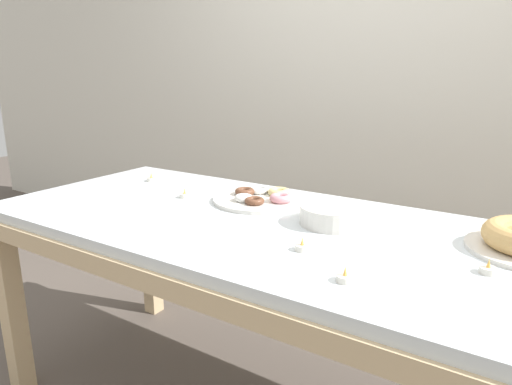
{
  "coord_description": "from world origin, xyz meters",
  "views": [
    {
      "loc": [
        0.76,
        -1.18,
        1.24
      ],
      "look_at": [
        -0.06,
        0.1,
        0.83
      ],
      "focal_mm": 32.0,
      "sensor_mm": 36.0,
      "label": 1
    }
  ],
  "objects_px": {
    "tealight_near_cakes": "(302,247)",
    "tealight_left_edge": "(151,179)",
    "plate_stack": "(333,215)",
    "tealight_near_front": "(345,278)",
    "tealight_centre": "(488,270)",
    "pastry_platter": "(261,198)",
    "tealight_right_edge": "(185,195)"
  },
  "relations": [
    {
      "from": "tealight_near_front",
      "to": "tealight_left_edge",
      "type": "distance_m",
      "value": 1.18
    },
    {
      "from": "tealight_centre",
      "to": "tealight_left_edge",
      "type": "bearing_deg",
      "value": 169.88
    },
    {
      "from": "pastry_platter",
      "to": "plate_stack",
      "type": "distance_m",
      "value": 0.34
    },
    {
      "from": "tealight_right_edge",
      "to": "tealight_left_edge",
      "type": "bearing_deg",
      "value": 157.6
    },
    {
      "from": "tealight_near_cakes",
      "to": "tealight_left_edge",
      "type": "distance_m",
      "value": 0.98
    },
    {
      "from": "plate_stack",
      "to": "tealight_near_cakes",
      "type": "height_order",
      "value": "plate_stack"
    },
    {
      "from": "pastry_platter",
      "to": "tealight_near_cakes",
      "type": "relative_size",
      "value": 8.6
    },
    {
      "from": "plate_stack",
      "to": "tealight_centre",
      "type": "bearing_deg",
      "value": -16.91
    },
    {
      "from": "tealight_right_edge",
      "to": "plate_stack",
      "type": "bearing_deg",
      "value": 2.0
    },
    {
      "from": "pastry_platter",
      "to": "tealight_near_front",
      "type": "relative_size",
      "value": 8.6
    },
    {
      "from": "tealight_centre",
      "to": "plate_stack",
      "type": "bearing_deg",
      "value": 163.09
    },
    {
      "from": "plate_stack",
      "to": "tealight_near_front",
      "type": "bearing_deg",
      "value": -62.77
    },
    {
      "from": "tealight_centre",
      "to": "tealight_near_cakes",
      "type": "distance_m",
      "value": 0.45
    },
    {
      "from": "tealight_near_cakes",
      "to": "tealight_centre",
      "type": "bearing_deg",
      "value": 14.15
    },
    {
      "from": "pastry_platter",
      "to": "tealight_left_edge",
      "type": "bearing_deg",
      "value": 179.14
    },
    {
      "from": "plate_stack",
      "to": "tealight_centre",
      "type": "xyz_separation_m",
      "value": [
        0.46,
        -0.14,
        -0.02
      ]
    },
    {
      "from": "plate_stack",
      "to": "tealight_near_front",
      "type": "relative_size",
      "value": 5.25
    },
    {
      "from": "pastry_platter",
      "to": "tealight_near_cakes",
      "type": "bearing_deg",
      "value": -44.73
    },
    {
      "from": "pastry_platter",
      "to": "tealight_left_edge",
      "type": "distance_m",
      "value": 0.57
    },
    {
      "from": "tealight_centre",
      "to": "tealight_near_front",
      "type": "bearing_deg",
      "value": -140.07
    },
    {
      "from": "tealight_near_cakes",
      "to": "tealight_left_edge",
      "type": "relative_size",
      "value": 1.0
    },
    {
      "from": "plate_stack",
      "to": "tealight_near_cakes",
      "type": "relative_size",
      "value": 5.25
    },
    {
      "from": "pastry_platter",
      "to": "tealight_near_front",
      "type": "distance_m",
      "value": 0.69
    },
    {
      "from": "tealight_left_edge",
      "to": "tealight_centre",
      "type": "bearing_deg",
      "value": -10.12
    },
    {
      "from": "tealight_centre",
      "to": "tealight_right_edge",
      "type": "distance_m",
      "value": 1.06
    },
    {
      "from": "pastry_platter",
      "to": "tealight_centre",
      "type": "height_order",
      "value": "pastry_platter"
    },
    {
      "from": "plate_stack",
      "to": "tealight_near_front",
      "type": "distance_m",
      "value": 0.41
    },
    {
      "from": "tealight_left_edge",
      "to": "tealight_near_cakes",
      "type": "bearing_deg",
      "value": -21.02
    },
    {
      "from": "tealight_near_front",
      "to": "tealight_near_cakes",
      "type": "relative_size",
      "value": 1.0
    },
    {
      "from": "plate_stack",
      "to": "tealight_near_cakes",
      "type": "distance_m",
      "value": 0.25
    },
    {
      "from": "tealight_near_front",
      "to": "tealight_right_edge",
      "type": "bearing_deg",
      "value": 156.34
    },
    {
      "from": "tealight_near_front",
      "to": "plate_stack",
      "type": "bearing_deg",
      "value": 117.23
    }
  ]
}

